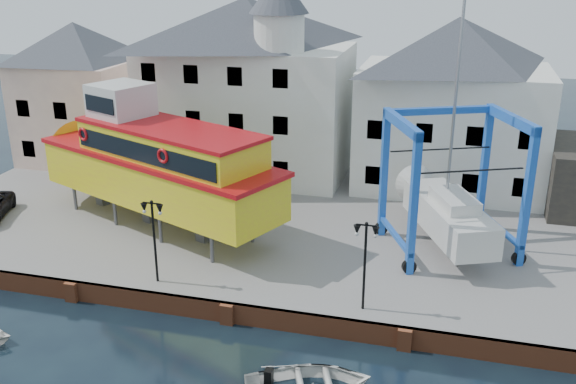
# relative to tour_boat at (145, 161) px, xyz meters

# --- Properties ---
(ground) EXTENTS (140.00, 140.00, 0.00)m
(ground) POSITION_rel_tour_boat_xyz_m (7.70, -7.89, -4.77)
(ground) COLOR black
(ground) RESTS_ON ground
(hardstanding) EXTENTS (44.00, 22.00, 1.00)m
(hardstanding) POSITION_rel_tour_boat_xyz_m (7.70, 3.11, -4.27)
(hardstanding) COLOR slate
(hardstanding) RESTS_ON ground
(quay_wall) EXTENTS (44.00, 0.47, 1.00)m
(quay_wall) POSITION_rel_tour_boat_xyz_m (7.70, -7.78, -4.27)
(quay_wall) COLOR brown
(quay_wall) RESTS_ON ground
(building_pink) EXTENTS (8.00, 7.00, 10.30)m
(building_pink) POSITION_rel_tour_boat_xyz_m (-10.30, 10.11, 1.38)
(building_pink) COLOR #D6AA9E
(building_pink) RESTS_ON hardstanding
(building_white_main) EXTENTS (14.00, 8.30, 14.00)m
(building_white_main) POSITION_rel_tour_boat_xyz_m (2.83, 10.51, 2.57)
(building_white_main) COLOR silver
(building_white_main) RESTS_ON hardstanding
(building_white_right) EXTENTS (12.00, 8.00, 11.20)m
(building_white_right) POSITION_rel_tour_boat_xyz_m (16.70, 11.11, 1.83)
(building_white_right) COLOR silver
(building_white_right) RESTS_ON hardstanding
(lamp_post_left) EXTENTS (1.12, 0.32, 4.20)m
(lamp_post_left) POSITION_rel_tour_boat_xyz_m (3.70, -6.69, -0.60)
(lamp_post_left) COLOR black
(lamp_post_left) RESTS_ON hardstanding
(lamp_post_right) EXTENTS (1.12, 0.32, 4.20)m
(lamp_post_right) POSITION_rel_tour_boat_xyz_m (13.70, -6.69, -0.60)
(lamp_post_right) COLOR black
(lamp_post_right) RESTS_ON hardstanding
(tour_boat) EXTENTS (18.58, 11.26, 7.99)m
(tour_boat) POSITION_rel_tour_boat_xyz_m (0.00, 0.00, 0.00)
(tour_boat) COLOR #59595E
(tour_boat) RESTS_ON hardstanding
(travel_lift) EXTENTS (8.01, 9.42, 13.99)m
(travel_lift) POSITION_rel_tour_boat_xyz_m (16.74, 1.41, -1.44)
(travel_lift) COLOR #1840BC
(travel_lift) RESTS_ON hardstanding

